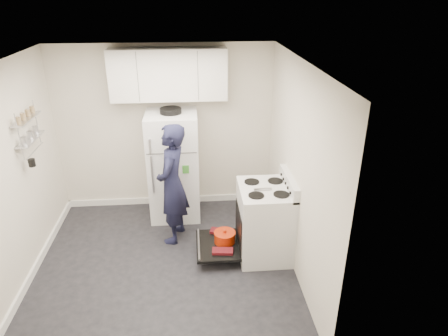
{
  "coord_description": "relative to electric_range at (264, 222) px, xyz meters",
  "views": [
    {
      "loc": [
        0.4,
        -4.12,
        3.22
      ],
      "look_at": [
        0.79,
        0.57,
        1.05
      ],
      "focal_mm": 32.0,
      "sensor_mm": 36.0,
      "label": 1
    }
  ],
  "objects": [
    {
      "name": "room",
      "position": [
        -1.29,
        -0.12,
        0.74
      ],
      "size": [
        3.21,
        3.21,
        2.51
      ],
      "color": "black",
      "rests_on": "ground"
    },
    {
      "name": "refrigerator",
      "position": [
        -1.15,
        1.1,
        0.34
      ],
      "size": [
        0.72,
        0.74,
        1.67
      ],
      "color": "white",
      "rests_on": "ground"
    },
    {
      "name": "wall_shelf_rack",
      "position": [
        -2.78,
        0.34,
        1.21
      ],
      "size": [
        0.14,
        0.6,
        0.61
      ],
      "color": "#B2B2B7",
      "rests_on": "room"
    },
    {
      "name": "upper_cabinets",
      "position": [
        -1.16,
        1.28,
        1.63
      ],
      "size": [
        1.6,
        0.33,
        0.7
      ],
      "primitive_type": "cube",
      "color": "silver",
      "rests_on": "room"
    },
    {
      "name": "person",
      "position": [
        -1.15,
        0.44,
        0.36
      ],
      "size": [
        0.53,
        0.68,
        1.66
      ],
      "primitive_type": "imported",
      "rotation": [
        0.0,
        0.0,
        -1.81
      ],
      "color": "black",
      "rests_on": "ground"
    },
    {
      "name": "open_oven_door",
      "position": [
        -0.55,
        0.02,
        -0.28
      ],
      "size": [
        0.55,
        0.71,
        0.22
      ],
      "color": "black",
      "rests_on": "ground"
    },
    {
      "name": "electric_range",
      "position": [
        0.0,
        0.0,
        0.0
      ],
      "size": [
        0.66,
        0.76,
        1.1
      ],
      "color": "silver",
      "rests_on": "ground"
    }
  ]
}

